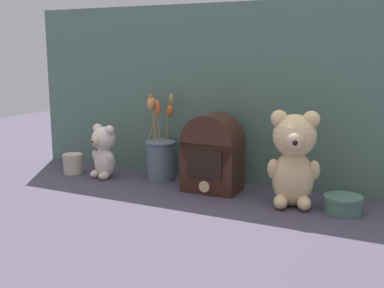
{
  "coord_description": "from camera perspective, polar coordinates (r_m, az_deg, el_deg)",
  "views": [
    {
      "loc": [
        0.72,
        -1.42,
        0.47
      ],
      "look_at": [
        0.0,
        0.02,
        0.16
      ],
      "focal_mm": 45.0,
      "sensor_mm": 36.0,
      "label": 1
    }
  ],
  "objects": [
    {
      "name": "decorative_tin_short",
      "position": [
        1.5,
        17.45,
        -6.8
      ],
      "size": [
        0.11,
        0.11,
        0.05
      ],
      "color": "#47705B",
      "rests_on": "ground"
    },
    {
      "name": "vintage_radio",
      "position": [
        1.62,
        2.42,
        -1.13
      ],
      "size": [
        0.19,
        0.13,
        0.26
      ],
      "color": "#381E14",
      "rests_on": "ground"
    },
    {
      "name": "decorative_tin_tall",
      "position": [
        1.93,
        -13.89,
        -2.24
      ],
      "size": [
        0.08,
        0.08,
        0.08
      ],
      "color": "beige",
      "rests_on": "ground"
    },
    {
      "name": "teddy_bear_large",
      "position": [
        1.49,
        11.97,
        -1.51
      ],
      "size": [
        0.17,
        0.15,
        0.3
      ],
      "color": "#DBBC84",
      "rests_on": "ground"
    },
    {
      "name": "backdrop_wall",
      "position": [
        1.75,
        2.16,
        5.99
      ],
      "size": [
        1.51,
        0.02,
        0.63
      ],
      "color": "#4C6B5B",
      "rests_on": "ground"
    },
    {
      "name": "ground_plane",
      "position": [
        1.66,
        -0.31,
        -5.44
      ],
      "size": [
        4.0,
        4.0,
        0.0
      ],
      "primitive_type": "plane",
      "color": "#3D3847"
    },
    {
      "name": "teddy_bear_medium",
      "position": [
        1.82,
        -10.45,
        -0.72
      ],
      "size": [
        0.11,
        0.1,
        0.2
      ],
      "color": "beige",
      "rests_on": "ground"
    },
    {
      "name": "flower_vase",
      "position": [
        1.78,
        -3.75,
        -1.23
      ],
      "size": [
        0.13,
        0.12,
        0.32
      ],
      "color": "slate",
      "rests_on": "ground"
    }
  ]
}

